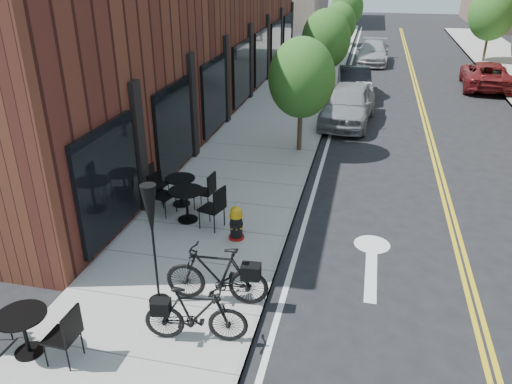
% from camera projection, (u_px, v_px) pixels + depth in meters
% --- Properties ---
extents(ground, '(120.00, 120.00, 0.00)m').
position_uv_depth(ground, '(260.00, 321.00, 9.33)').
color(ground, black).
rests_on(ground, ground).
extents(sidewalk_near, '(4.00, 70.00, 0.12)m').
position_uv_depth(sidewalk_near, '(265.00, 139.00, 18.53)').
color(sidewalk_near, '#9E9B93').
rests_on(sidewalk_near, ground).
extents(building_near, '(5.00, 28.00, 7.00)m').
position_uv_depth(building_near, '(183.00, 26.00, 21.50)').
color(building_near, '#471D17').
rests_on(building_near, ground).
extents(tree_near_a, '(2.20, 2.20, 3.81)m').
position_uv_depth(tree_near_a, '(302.00, 78.00, 16.29)').
color(tree_near_a, '#382B1E').
rests_on(tree_near_a, sidewalk_near).
extents(tree_near_b, '(2.30, 2.30, 3.98)m').
position_uv_depth(tree_near_b, '(326.00, 39.00, 23.29)').
color(tree_near_b, '#382B1E').
rests_on(tree_near_b, sidewalk_near).
extents(tree_near_c, '(2.10, 2.10, 3.67)m').
position_uv_depth(tree_near_c, '(339.00, 24.00, 30.43)').
color(tree_near_c, '#382B1E').
rests_on(tree_near_c, sidewalk_near).
extents(tree_near_d, '(2.40, 2.40, 4.11)m').
position_uv_depth(tree_near_d, '(347.00, 7.00, 37.38)').
color(tree_near_d, '#382B1E').
rests_on(tree_near_d, sidewalk_near).
extents(tree_far_c, '(2.80, 2.80, 4.62)m').
position_uv_depth(tree_far_c, '(492.00, 13.00, 31.00)').
color(tree_far_c, '#382B1E').
rests_on(tree_far_c, sidewalk_far).
extents(fire_hydrant, '(0.46, 0.46, 0.85)m').
position_uv_depth(fire_hydrant, '(236.00, 223.00, 11.70)').
color(fire_hydrant, maroon).
rests_on(fire_hydrant, sidewalk_near).
extents(bicycle_left, '(2.04, 0.69, 1.21)m').
position_uv_depth(bicycle_left, '(216.00, 275.00, 9.45)').
color(bicycle_left, black).
rests_on(bicycle_left, sidewalk_near).
extents(bicycle_right, '(1.86, 0.78, 1.08)m').
position_uv_depth(bicycle_right, '(196.00, 314.00, 8.49)').
color(bicycle_right, black).
rests_on(bicycle_right, sidewalk_near).
extents(bistro_set_a, '(1.91, 0.84, 1.03)m').
position_uv_depth(bistro_set_a, '(24.00, 328.00, 8.22)').
color(bistro_set_a, black).
rests_on(bistro_set_a, sidewalk_near).
extents(bistro_set_b, '(2.07, 1.09, 1.09)m').
position_uv_depth(bistro_set_b, '(187.00, 201.00, 12.45)').
color(bistro_set_b, black).
rests_on(bistro_set_b, sidewalk_near).
extents(bistro_set_c, '(1.90, 0.90, 1.01)m').
position_uv_depth(bistro_set_c, '(181.00, 187.00, 13.29)').
color(bistro_set_c, black).
rests_on(bistro_set_c, sidewalk_near).
extents(patio_umbrella, '(0.40, 0.40, 2.48)m').
position_uv_depth(patio_umbrella, '(151.00, 221.00, 8.92)').
color(patio_umbrella, black).
rests_on(patio_umbrella, sidewalk_near).
extents(parked_car_a, '(2.30, 4.85, 1.60)m').
position_uv_depth(parked_car_a, '(348.00, 104.00, 20.20)').
color(parked_car_a, gray).
rests_on(parked_car_a, ground).
extents(parked_car_b, '(1.92, 4.30, 1.37)m').
position_uv_depth(parked_car_b, '(354.00, 82.00, 24.17)').
color(parked_car_b, black).
rests_on(parked_car_b, ground).
extents(parked_car_c, '(2.06, 4.76, 1.37)m').
position_uv_depth(parked_car_c, '(373.00, 52.00, 31.85)').
color(parked_car_c, '#AAABAF').
rests_on(parked_car_c, ground).
extents(parked_car_far, '(2.63, 5.07, 1.37)m').
position_uv_depth(parked_car_far, '(486.00, 75.00, 25.72)').
color(parked_car_far, maroon).
rests_on(parked_car_far, ground).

